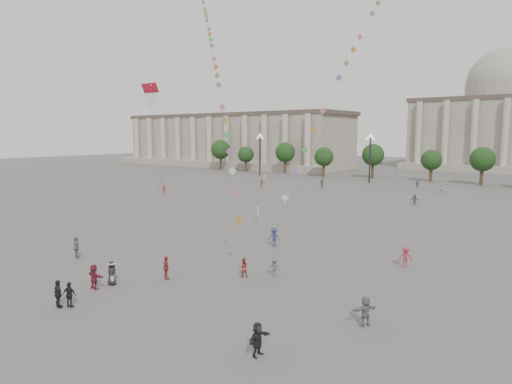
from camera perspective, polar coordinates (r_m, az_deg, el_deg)
The scene contains 29 objects.
ground at distance 36.63m, azimuth -9.69°, elevation -9.85°, with size 360.00×360.00×0.00m, color #53514E.
hall_west at distance 154.87m, azimuth -3.05°, elevation 6.48°, with size 84.00×26.22×17.20m.
hall_central at distance 155.04m, azimuth 28.28°, elevation 7.77°, with size 48.30×34.30×35.50m.
tree_row at distance 104.99m, azimuth 23.36°, elevation 3.82°, with size 137.12×5.12×8.00m.
lamp_post_far_west at distance 117.45m, azimuth 0.49°, elevation 5.69°, with size 2.00×0.90×10.65m.
lamp_post_mid_west at distance 102.20m, azimuth 14.08°, elevation 5.22°, with size 2.00×0.90×10.65m.
person_crowd_0 at distance 95.30m, azimuth 19.51°, elevation 0.91°, with size 0.90×0.38×1.54m, color navy.
person_crowd_1 at distance 98.53m, azimuth -11.75°, elevation 1.41°, with size 0.81×0.63×1.67m, color #B0B1AD.
person_crowd_2 at distance 82.49m, azimuth -11.44°, elevation 0.30°, with size 1.09×0.63×1.68m, color maroon.
person_crowd_4 at distance 88.43m, azimuth 22.12°, elevation 0.42°, with size 1.70×0.54×1.83m, color silver.
person_crowd_6 at distance 34.74m, azimuth 2.30°, elevation -9.39°, with size 0.99×0.57×1.53m, color #58575B.
person_crowd_8 at distance 39.08m, azimuth 18.19°, elevation -7.73°, with size 1.09×0.63×1.69m, color #982940.
person_crowd_10 at distance 99.35m, azimuth 1.09°, elevation 1.69°, with size 0.70×0.46×1.92m, color #B9B8B4.
person_crowd_12 at distance 72.68m, azimuth 19.22°, elevation -0.93°, with size 1.51×0.48×1.62m, color #58585D.
person_crowd_13 at distance 57.17m, azimuth 0.26°, elevation -2.69°, with size 0.58×0.38×1.60m, color silver.
person_crowd_16 at distance 90.41m, azimuth 8.26°, elevation 1.06°, with size 1.14×0.48×1.95m, color slate.
person_crowd_17 at distance 90.22m, azimuth 0.71°, elevation 1.07°, with size 1.16×0.67×1.79m, color brown.
person_crowd_18 at distance 23.23m, azimuth 0.23°, elevation -17.93°, with size 1.57×0.50×1.69m, color black.
person_crowd_19 at distance 27.15m, azimuth 13.51°, elevation -14.28°, with size 1.58×0.50×1.70m, color slate.
tourist_0 at distance 34.85m, azimuth -11.17°, elevation -9.28°, with size 1.03×0.43×1.75m, color #9F2C2B.
tourist_1 at distance 31.37m, azimuth -23.49°, elevation -11.62°, with size 1.05×0.44×1.78m, color black.
tourist_2 at distance 34.11m, azimuth -19.58°, elevation -9.94°, with size 1.62×0.52×1.75m, color maroon.
tourist_3 at distance 42.60m, azimuth -21.52°, elevation -6.47°, with size 1.13×0.47×1.94m, color slate.
tourist_4 at distance 31.22m, azimuth -22.27°, elevation -11.81°, with size 0.95×0.40×1.62m, color black.
kite_flyer_0 at distance 34.75m, azimuth -1.61°, elevation -9.42°, with size 0.72×0.56×1.48m, color #9B342A.
kite_flyer_1 at distance 43.68m, azimuth 2.28°, elevation -5.66°, with size 1.21×0.69×1.87m, color navy.
hat_person at distance 34.57m, azimuth -17.59°, elevation -9.58°, with size 0.88×0.61×1.73m.
dragon_kite at distance 52.30m, azimuth -13.04°, elevation 11.65°, with size 8.70×6.12×23.67m.
kite_train_west at distance 66.58m, azimuth -5.39°, elevation 16.48°, with size 44.54×41.81×72.35m.
Camera 1 is at (25.86, -23.61, 10.77)m, focal length 32.00 mm.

